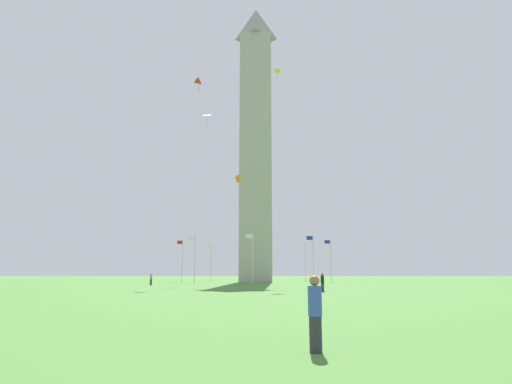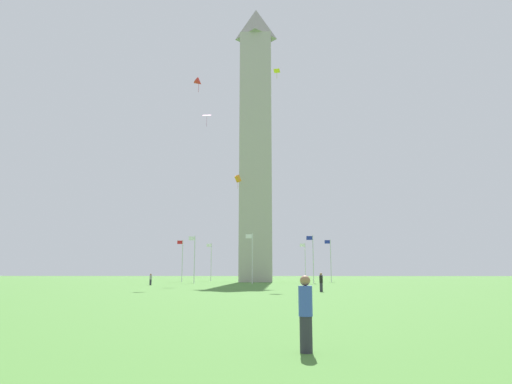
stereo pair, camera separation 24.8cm
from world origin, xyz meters
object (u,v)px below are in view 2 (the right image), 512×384
at_px(flagpole_ne, 194,257).
at_px(kite_red_delta, 199,82).
at_px(flagpole_e, 252,256).
at_px(flagpole_w, 258,260).
at_px(kite_pink_diamond, 207,116).
at_px(obelisk_monument, 256,138).
at_px(flagpole_sw, 305,260).
at_px(person_gray_shirt, 151,279).
at_px(person_black_shirt, 321,282).
at_px(kite_orange_box, 238,179).
at_px(flagpole_se, 313,257).
at_px(flagpole_n, 182,259).
at_px(kite_yellow_diamond, 277,71).
at_px(flagpole_s, 330,258).
at_px(person_blue_shirt, 306,314).
at_px(flagpole_nw, 211,260).

height_order(flagpole_ne, kite_red_delta, kite_red_delta).
xyz_separation_m(flagpole_ne, flagpole_e, (-9.81, 4.06, 0.00)).
distance_m(flagpole_e, flagpole_w, 27.76).
xyz_separation_m(flagpole_ne, kite_pink_diamond, (-1.65, 0.14, 24.52)).
bearing_deg(obelisk_monument, flagpole_w, -89.75).
bearing_deg(flagpole_sw, person_gray_shirt, 52.81).
height_order(person_black_shirt, kite_red_delta, kite_red_delta).
bearing_deg(kite_orange_box, flagpole_se, 166.27).
relative_size(flagpole_n, kite_yellow_diamond, 5.66).
distance_m(flagpole_se, kite_yellow_diamond, 30.08).
height_order(flagpole_sw, person_gray_shirt, flagpole_sw).
bearing_deg(flagpole_w, kite_orange_box, 82.05).
height_order(flagpole_se, kite_red_delta, kite_red_delta).
bearing_deg(flagpole_sw, flagpole_s, 112.50).
bearing_deg(flagpole_se, person_gray_shirt, 25.92).
height_order(flagpole_ne, flagpole_sw, same).
relative_size(flagpole_sw, kite_pink_diamond, 3.29).
bearing_deg(flagpole_se, flagpole_w, -67.50).
height_order(kite_orange_box, kite_yellow_diamond, kite_yellow_diamond).
bearing_deg(kite_pink_diamond, person_blue_shirt, 101.10).
distance_m(flagpole_n, flagpole_w, 19.63).
xyz_separation_m(flagpole_n, person_black_shirt, (-21.74, 41.63, -3.43)).
bearing_deg(flagpole_ne, flagpole_s, -157.50).
bearing_deg(kite_pink_diamond, flagpole_s, -155.71).
relative_size(flagpole_s, kite_pink_diamond, 3.29).
height_order(flagpole_ne, person_black_shirt, flagpole_ne).
relative_size(flagpole_sw, person_gray_shirt, 4.88).
height_order(flagpole_sw, flagpole_nw, same).
distance_m(person_black_shirt, kite_orange_box, 40.42).
bearing_deg(person_black_shirt, kite_orange_box, -14.65).
xyz_separation_m(obelisk_monument, kite_red_delta, (8.10, 19.35, 3.20)).
bearing_deg(obelisk_monument, kite_orange_box, 66.36).
bearing_deg(flagpole_se, kite_yellow_diamond, 64.81).
height_order(obelisk_monument, person_blue_shirt, obelisk_monument).
bearing_deg(kite_red_delta, person_black_shirt, 125.52).
distance_m(kite_orange_box, kite_yellow_diamond, 21.26).
bearing_deg(flagpole_e, kite_orange_box, -68.13).
bearing_deg(person_blue_shirt, flagpole_sw, 10.60).
bearing_deg(kite_red_delta, person_blue_shirt, 102.84).
xyz_separation_m(flagpole_ne, flagpole_s, (-23.69, -9.81, 0.00)).
bearing_deg(flagpole_e, flagpole_w, -90.00).
bearing_deg(flagpole_s, kite_red_delta, 41.43).
bearing_deg(kite_pink_diamond, flagpole_ne, -4.76).
height_order(flagpole_w, kite_orange_box, kite_orange_box).
bearing_deg(flagpole_e, kite_red_delta, 34.22).
distance_m(flagpole_w, kite_yellow_diamond, 45.03).
bearing_deg(kite_yellow_diamond, flagpole_se, -115.19).
xyz_separation_m(flagpole_w, kite_orange_box, (2.88, 20.59, 13.86)).
distance_m(flagpole_n, flagpole_s, 27.76).
bearing_deg(kite_red_delta, kite_orange_box, -112.23).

